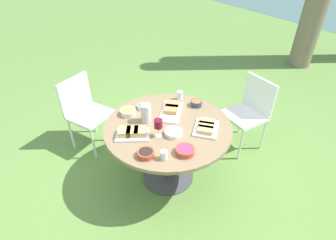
# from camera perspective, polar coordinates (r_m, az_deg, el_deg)

# --- Properties ---
(ground_plane) EXTENTS (40.00, 40.00, 0.00)m
(ground_plane) POSITION_cam_1_polar(r_m,az_deg,el_deg) (3.01, 0.00, -12.00)
(ground_plane) COLOR #668E42
(dining_table) EXTENTS (1.24, 1.24, 0.71)m
(dining_table) POSITION_cam_1_polar(r_m,az_deg,el_deg) (2.61, 0.00, -3.15)
(dining_table) COLOR #4C4C51
(dining_table) RESTS_ON ground_plane
(chair_near_left) EXTENTS (0.45, 0.43, 0.89)m
(chair_near_left) POSITION_cam_1_polar(r_m,az_deg,el_deg) (3.27, 17.37, 2.37)
(chair_near_left) COLOR white
(chair_near_left) RESTS_ON ground_plane
(chair_near_right) EXTENTS (0.58, 0.58, 0.89)m
(chair_near_right) POSITION_cam_1_polar(r_m,az_deg,el_deg) (3.29, -17.73, 2.50)
(chair_near_right) COLOR white
(chair_near_right) RESTS_ON ground_plane
(water_pitcher) EXTENTS (0.11, 0.10, 0.19)m
(water_pitcher) POSITION_cam_1_polar(r_m,az_deg,el_deg) (2.55, -4.80, 1.50)
(water_pitcher) COLOR silver
(water_pitcher) RESTS_ON dining_table
(wine_glass) EXTENTS (0.08, 0.08, 0.18)m
(wine_glass) POSITION_cam_1_polar(r_m,az_deg,el_deg) (2.32, -2.11, -0.94)
(wine_glass) COLOR silver
(wine_glass) RESTS_ON dining_table
(platter_bread_main) EXTENTS (0.35, 0.35, 0.06)m
(platter_bread_main) POSITION_cam_1_polar(r_m,az_deg,el_deg) (2.49, 8.29, -1.54)
(platter_bread_main) COLOR white
(platter_bread_main) RESTS_ON dining_table
(platter_charcuterie) EXTENTS (0.43, 0.42, 0.06)m
(platter_charcuterie) POSITION_cam_1_polar(r_m,az_deg,el_deg) (2.72, 0.73, 2.29)
(platter_charcuterie) COLOR white
(platter_charcuterie) RESTS_ON dining_table
(platter_sandwich_side) EXTENTS (0.32, 0.36, 0.08)m
(platter_sandwich_side) POSITION_cam_1_polar(r_m,az_deg,el_deg) (2.41, -7.73, -2.80)
(platter_sandwich_side) COLOR white
(platter_sandwich_side) RESTS_ON dining_table
(bowl_fries) EXTENTS (0.16, 0.16, 0.06)m
(bowl_fries) POSITION_cam_1_polar(r_m,az_deg,el_deg) (2.70, -8.70, 1.77)
(bowl_fries) COLOR beige
(bowl_fries) RESTS_ON dining_table
(bowl_salad) EXTENTS (0.11, 0.11, 0.04)m
(bowl_salad) POSITION_cam_1_polar(r_m,az_deg,el_deg) (2.79, -5.53, 2.96)
(bowl_salad) COLOR silver
(bowl_salad) RESTS_ON dining_table
(bowl_olives) EXTENTS (0.14, 0.14, 0.05)m
(bowl_olives) POSITION_cam_1_polar(r_m,az_deg,el_deg) (2.19, -4.83, -7.25)
(bowl_olives) COLOR #B74733
(bowl_olives) RESTS_ON dining_table
(bowl_dip_red) EXTENTS (0.16, 0.16, 0.05)m
(bowl_dip_red) POSITION_cam_1_polar(r_m,az_deg,el_deg) (2.22, 3.75, -6.62)
(bowl_dip_red) COLOR #B74733
(bowl_dip_red) RESTS_ON dining_table
(bowl_dip_cream) EXTENTS (0.16, 0.16, 0.04)m
(bowl_dip_cream) POSITION_cam_1_polar(r_m,az_deg,el_deg) (2.41, 1.21, -2.74)
(bowl_dip_cream) COLOR white
(bowl_dip_cream) RESTS_ON dining_table
(bowl_roasted_veg) EXTENTS (0.12, 0.12, 0.06)m
(bowl_roasted_veg) POSITION_cam_1_polar(r_m,az_deg,el_deg) (2.83, 6.19, 3.69)
(bowl_roasted_veg) COLOR #334256
(bowl_roasted_veg) RESTS_ON dining_table
(cup_water_near) EXTENTS (0.07, 0.07, 0.10)m
(cup_water_near) POSITION_cam_1_polar(r_m,az_deg,el_deg) (2.92, 2.60, 5.32)
(cup_water_near) COLOR silver
(cup_water_near) RESTS_ON dining_table
(cup_water_far) EXTENTS (0.06, 0.06, 0.08)m
(cup_water_far) POSITION_cam_1_polar(r_m,az_deg,el_deg) (2.15, -0.89, -7.66)
(cup_water_far) COLOR silver
(cup_water_far) RESTS_ON dining_table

